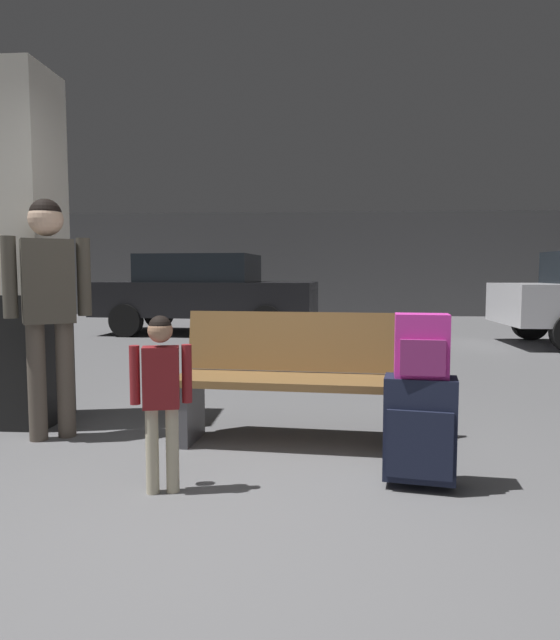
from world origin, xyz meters
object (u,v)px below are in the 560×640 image
object	(u,v)px
adult	(48,292)
child	(161,385)
parked_car_far	(205,292)
suitcase	(420,429)
backpack_bright	(422,346)
bench	(296,379)
structural_pillar	(19,251)

from	to	relation	value
adult	child	bearing A→B (deg)	-40.58
parked_car_far	suitcase	bearing A→B (deg)	-69.98
child	backpack_bright	bearing A→B (deg)	7.25
parked_car_far	bench	bearing A→B (deg)	-73.27
structural_pillar	suitcase	bearing A→B (deg)	-21.60
structural_pillar	adult	world-z (taller)	structural_pillar
backpack_bright	child	distance (m)	1.39
suitcase	structural_pillar	bearing A→B (deg)	158.40
child	adult	world-z (taller)	adult
structural_pillar	parked_car_far	xyz separation A→B (m)	(0.10, 6.40, -0.52)
adult	structural_pillar	bearing A→B (deg)	136.66
structural_pillar	bench	xyz separation A→B (m)	(2.14, -0.38, -0.88)
bench	suitcase	xyz separation A→B (m)	(0.70, -0.75, -0.12)
suitcase	adult	world-z (taller)	adult
adult	backpack_bright	bearing A→B (deg)	-16.63
backpack_bright	adult	distance (m)	2.53
suitcase	child	xyz separation A→B (m)	(-1.37, -0.17, 0.26)
suitcase	parked_car_far	size ratio (longest dim) A/B	0.14
structural_pillar	backpack_bright	size ratio (longest dim) A/B	7.87
structural_pillar	child	bearing A→B (deg)	-41.41
backpack_bright	child	bearing A→B (deg)	-172.75
suitcase	child	bearing A→B (deg)	-172.73
bench	adult	bearing A→B (deg)	-179.07
bench	backpack_bright	bearing A→B (deg)	-46.72
backpack_bright	child	world-z (taller)	backpack_bright
suitcase	parked_car_far	distance (m)	8.02
child	adult	size ratio (longest dim) A/B	0.57
parked_car_far	backpack_bright	bearing A→B (deg)	-69.98
backpack_bright	suitcase	bearing A→B (deg)	130.17
bench	suitcase	distance (m)	1.03
adult	parked_car_far	bearing A→B (deg)	92.77
structural_pillar	child	size ratio (longest dim) A/B	2.84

